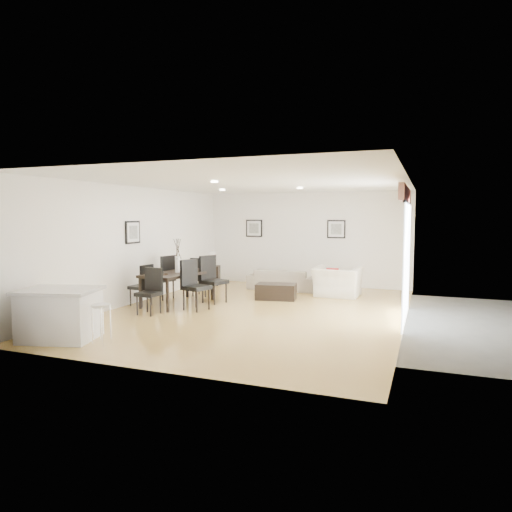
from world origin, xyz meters
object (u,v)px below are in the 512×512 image
at_px(armchair, 337,282).
at_px(side_table, 212,275).
at_px(coffee_table, 276,291).
at_px(bar_stool, 101,310).
at_px(dining_chair_efar, 211,276).
at_px(dining_chair_head, 151,288).
at_px(dining_chair_foot, 201,275).
at_px(sofa, 283,280).
at_px(kitchen_island, 60,314).
at_px(dining_chair_wnear, 143,283).
at_px(dining_chair_wfar, 165,275).
at_px(dining_table, 178,276).
at_px(dining_chair_enear, 193,282).

xyz_separation_m(armchair, side_table, (-3.80, 0.60, -0.08)).
height_order(coffee_table, bar_stool, bar_stool).
xyz_separation_m(dining_chair_efar, dining_chair_head, (-0.61, -1.57, -0.08)).
bearing_deg(dining_chair_foot, sofa, -134.75).
distance_m(dining_chair_efar, kitchen_island, 3.91).
height_order(side_table, kitchen_island, kitchen_island).
distance_m(armchair, coffee_table, 1.62).
bearing_deg(dining_chair_foot, coffee_table, -173.29).
bearing_deg(armchair, dining_chair_foot, 22.45).
height_order(dining_chair_wnear, dining_chair_head, dining_chair_head).
distance_m(armchair, dining_chair_wfar, 4.29).
bearing_deg(coffee_table, sofa, 91.38).
xyz_separation_m(dining_chair_wnear, dining_chair_efar, (1.24, 0.92, 0.09)).
height_order(armchair, side_table, armchair).
bearing_deg(dining_chair_wnear, dining_chair_efar, 132.05).
relative_size(sofa, coffee_table, 2.01).
bearing_deg(armchair, dining_chair_wfar, 27.88).
xyz_separation_m(dining_table, dining_chair_wnear, (-0.63, -0.45, -0.14)).
xyz_separation_m(sofa, dining_chair_efar, (-1.02, -2.37, 0.33)).
xyz_separation_m(dining_chair_wfar, dining_chair_head, (0.62, -1.52, -0.07)).
bearing_deg(coffee_table, side_table, 138.71).
distance_m(dining_chair_wnear, side_table, 3.39).
height_order(sofa, dining_chair_wnear, dining_chair_wnear).
bearing_deg(kitchen_island, dining_chair_wnear, 82.17).
height_order(dining_chair_wfar, dining_chair_enear, dining_chair_enear).
relative_size(dining_chair_head, kitchen_island, 0.68).
xyz_separation_m(dining_table, coffee_table, (1.91, 1.38, -0.47)).
height_order(armchair, dining_table, dining_table).
xyz_separation_m(armchair, bar_stool, (-2.64, -5.66, 0.19)).
bearing_deg(dining_chair_enear, dining_table, 70.92).
bearing_deg(kitchen_island, armchair, 43.19).
relative_size(dining_table, coffee_table, 1.97).
bearing_deg(dining_chair_head, kitchen_island, -93.64).
relative_size(dining_chair_wfar, bar_stool, 1.66).
distance_m(armchair, dining_chair_efar, 3.20).
distance_m(dining_chair_efar, bar_stool, 3.81).
bearing_deg(dining_chair_head, bar_stool, -72.65).
bearing_deg(kitchen_island, sofa, 57.76).
bearing_deg(dining_chair_wnear, dining_chair_enear, 96.98).
bearing_deg(dining_table, dining_chair_head, -81.26).
bearing_deg(dining_chair_foot, bar_stool, 95.74).
relative_size(sofa, armchair, 1.70).
height_order(dining_chair_enear, dining_chair_foot, dining_chair_enear).
distance_m(dining_chair_efar, dining_chair_head, 1.69).
bearing_deg(bar_stool, side_table, 100.54).
relative_size(dining_chair_wnear, dining_chair_enear, 0.86).
relative_size(sofa, side_table, 3.36).
xyz_separation_m(dining_chair_foot, kitchen_island, (-0.25, -4.43, -0.12)).
xyz_separation_m(dining_chair_wnear, dining_chair_enear, (1.24, 0.03, 0.08)).
bearing_deg(dining_chair_head, dining_table, 93.05).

